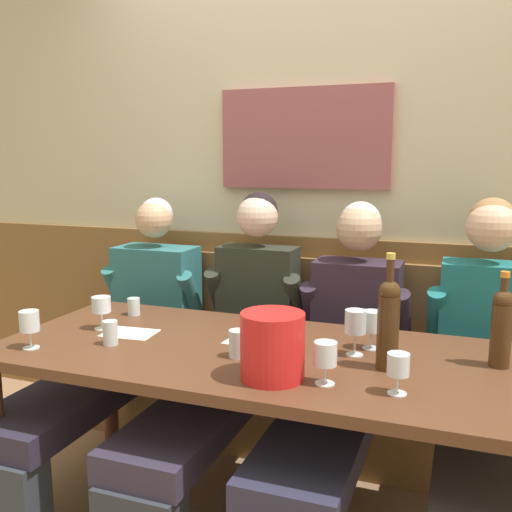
{
  "coord_description": "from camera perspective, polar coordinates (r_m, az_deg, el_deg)",
  "views": [
    {
      "loc": [
        0.67,
        -1.78,
        1.44
      ],
      "look_at": [
        -0.15,
        0.44,
        1.04
      ],
      "focal_mm": 39.88,
      "sensor_mm": 36.0,
      "label": 1
    }
  ],
  "objects": [
    {
      "name": "person_center_right_seat",
      "position": [
        2.82,
        -13.62,
        -7.94
      ],
      "size": [
        0.53,
        1.32,
        1.24
      ],
      "color": "#2F343C",
      "rests_on": "ground"
    },
    {
      "name": "water_tumbler_center",
      "position": [
        2.05,
        -1.81,
        -8.78
      ],
      "size": [
        0.07,
        0.07,
        0.1
      ],
      "primitive_type": "cylinder",
      "color": "silver",
      "rests_on": "dining_table"
    },
    {
      "name": "person_right_seat",
      "position": [
        2.38,
        22.08,
        -11.04
      ],
      "size": [
        0.49,
        1.31,
        1.28
      ],
      "color": "#302A34",
      "rests_on": "ground"
    },
    {
      "name": "wine_glass_center_rear",
      "position": [
        2.16,
        11.52,
        -6.63
      ],
      "size": [
        0.07,
        0.07,
        0.14
      ],
      "color": "silver",
      "rests_on": "dining_table"
    },
    {
      "name": "wine_glass_near_bucket",
      "position": [
        2.45,
        -15.26,
        -4.82
      ],
      "size": [
        0.08,
        0.08,
        0.14
      ],
      "color": "silver",
      "rests_on": "dining_table"
    },
    {
      "name": "dining_table",
      "position": [
        2.16,
        0.69,
        -11.47
      ],
      "size": [
        2.02,
        0.87,
        0.74
      ],
      "color": "#55311E",
      "rests_on": "ground"
    },
    {
      "name": "wine_glass_mid_right",
      "position": [
        1.78,
        14.07,
        -10.73
      ],
      "size": [
        0.07,
        0.07,
        0.13
      ],
      "color": "silver",
      "rests_on": "dining_table"
    },
    {
      "name": "wine_glass_mid_left",
      "position": [
        2.11,
        3.77,
        -7.11
      ],
      "size": [
        0.08,
        0.08,
        0.13
      ],
      "color": "silver",
      "rests_on": "dining_table"
    },
    {
      "name": "water_tumbler_right",
      "position": [
        2.25,
        -14.4,
        -7.47
      ],
      "size": [
        0.06,
        0.06,
        0.09
      ],
      "primitive_type": "cylinder",
      "color": "silver",
      "rests_on": "dining_table"
    },
    {
      "name": "tasting_sheet_left_guest",
      "position": [
        2.23,
        -0.23,
        -8.56
      ],
      "size": [
        0.22,
        0.17,
        0.0
      ],
      "primitive_type": "cube",
      "rotation": [
        0.0,
        0.0,
        -0.08
      ],
      "color": "white",
      "rests_on": "dining_table"
    },
    {
      "name": "room_wall_back",
      "position": [
        2.95,
        7.13,
        8.86
      ],
      "size": [
        6.8,
        0.12,
        2.8
      ],
      "color": "beige",
      "rests_on": "ground"
    },
    {
      "name": "wine_bottle_clear_water",
      "position": [
        1.95,
        13.13,
        -6.37
      ],
      "size": [
        0.07,
        0.07,
        0.4
      ],
      "color": "#3E2611",
      "rests_on": "dining_table"
    },
    {
      "name": "wine_bottle_amber_mid",
      "position": [
        2.1,
        23.41,
        -6.39
      ],
      "size": [
        0.07,
        0.07,
        0.33
      ],
      "color": "#432813",
      "rests_on": "dining_table"
    },
    {
      "name": "person_left_seat",
      "position": [
        2.42,
        8.46,
        -10.37
      ],
      "size": [
        0.5,
        1.31,
        1.25
      ],
      "color": "#2F3536",
      "rests_on": "ground"
    },
    {
      "name": "wall_bench",
      "position": [
        2.93,
        5.47,
        -13.64
      ],
      "size": [
        2.32,
        0.42,
        0.94
      ],
      "color": "brown",
      "rests_on": "ground"
    },
    {
      "name": "wood_wainscot_panel",
      "position": [
        3.04,
        6.57,
        -7.97
      ],
      "size": [
        6.8,
        0.03,
        1.04
      ],
      "primitive_type": "cube",
      "color": "brown",
      "rests_on": "ground"
    },
    {
      "name": "person_center_left_seat",
      "position": [
        2.54,
        -2.81,
        -9.29
      ],
      "size": [
        0.49,
        1.31,
        1.28
      ],
      "color": "#2D3038",
      "rests_on": "ground"
    },
    {
      "name": "wine_glass_right_end",
      "position": [
        2.28,
        -21.78,
        -6.18
      ],
      "size": [
        0.07,
        0.07,
        0.14
      ],
      "color": "silver",
      "rests_on": "dining_table"
    },
    {
      "name": "ice_bucket",
      "position": [
        1.84,
        1.67,
        -9.0
      ],
      "size": [
        0.21,
        0.21,
        0.22
      ],
      "primitive_type": "cylinder",
      "color": "red",
      "rests_on": "dining_table"
    },
    {
      "name": "water_tumbler_left",
      "position": [
        2.65,
        -12.16,
        -4.98
      ],
      "size": [
        0.06,
        0.06,
        0.08
      ],
      "primitive_type": "cylinder",
      "color": "silver",
      "rests_on": "dining_table"
    },
    {
      "name": "wine_glass_center_front",
      "position": [
        2.08,
        9.94,
        -6.74
      ],
      "size": [
        0.08,
        0.08,
        0.17
      ],
      "color": "silver",
      "rests_on": "dining_table"
    },
    {
      "name": "wine_glass_left_end",
      "position": [
        1.81,
        6.97,
        -9.82
      ],
      "size": [
        0.07,
        0.07,
        0.14
      ],
      "color": "silver",
      "rests_on": "dining_table"
    },
    {
      "name": "tasting_sheet_right_guest",
      "position": [
        2.39,
        -12.54,
        -7.55
      ],
      "size": [
        0.22,
        0.17,
        0.0
      ],
      "primitive_type": "cube",
      "rotation": [
        0.0,
        0.0,
        0.08
      ],
      "color": "white",
      "rests_on": "dining_table"
    }
  ]
}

